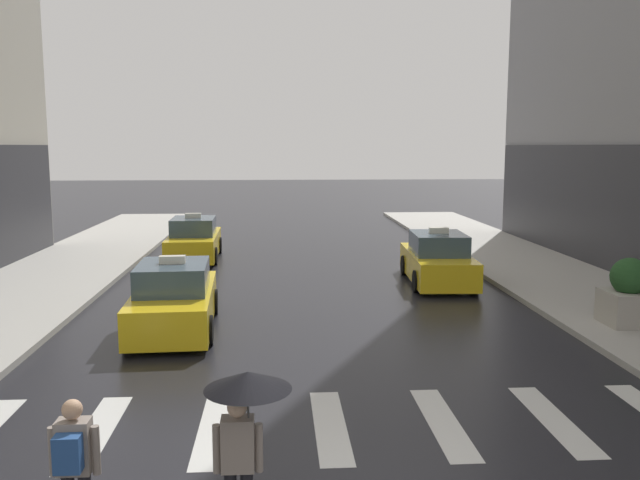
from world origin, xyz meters
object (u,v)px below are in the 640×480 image
object	(u,v)px
taxi_second	(438,261)
pedestrian_with_backpack	(74,461)
taxi_lead	(174,300)
taxi_third	(194,241)
pedestrian_with_umbrella	(244,409)
planter_near_corner	(629,294)

from	to	relation	value
taxi_second	pedestrian_with_backpack	bearing A→B (deg)	-118.27
pedestrian_with_backpack	taxi_lead	bearing A→B (deg)	91.63
taxi_third	pedestrian_with_backpack	xyz separation A→B (m)	(1.00, -18.69, 0.25)
pedestrian_with_umbrella	pedestrian_with_backpack	xyz separation A→B (m)	(-1.85, 0.02, -0.54)
taxi_second	taxi_third	xyz separation A→B (m)	(-8.33, 5.07, 0.00)
pedestrian_with_backpack	planter_near_corner	size ratio (longest dim) A/B	1.03
planter_near_corner	taxi_second	bearing A→B (deg)	119.05
pedestrian_with_backpack	planter_near_corner	world-z (taller)	planter_near_corner
planter_near_corner	taxi_lead	bearing A→B (deg)	175.89
taxi_lead	taxi_second	xyz separation A→B (m)	(7.57, 4.96, 0.00)
taxi_second	pedestrian_with_umbrella	xyz separation A→B (m)	(-5.48, -13.64, 0.79)
taxi_lead	planter_near_corner	distance (m)	10.79
taxi_third	planter_near_corner	world-z (taller)	taxi_third
taxi_lead	taxi_second	distance (m)	9.05
planter_near_corner	pedestrian_with_umbrella	bearing A→B (deg)	-137.62
taxi_third	pedestrian_with_backpack	world-z (taller)	taxi_third
taxi_second	planter_near_corner	distance (m)	6.56
taxi_second	planter_near_corner	bearing A→B (deg)	-60.95
taxi_second	pedestrian_with_umbrella	distance (m)	14.72
taxi_second	taxi_third	size ratio (longest dim) A/B	1.01
taxi_lead	taxi_second	size ratio (longest dim) A/B	1.00
taxi_third	pedestrian_with_backpack	size ratio (longest dim) A/B	2.77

